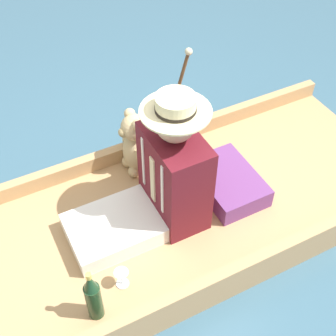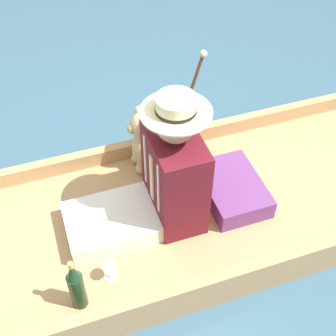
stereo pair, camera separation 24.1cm
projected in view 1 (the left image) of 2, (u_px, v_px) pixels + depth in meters
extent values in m
plane|color=#385B70|center=(154.00, 233.00, 2.74)|extent=(16.00, 16.00, 0.00)
cube|color=tan|center=(153.00, 226.00, 2.69)|extent=(1.12, 3.10, 0.13)
cube|color=tan|center=(200.00, 289.00, 2.28)|extent=(0.06, 3.10, 0.10)
cube|color=tan|center=(116.00, 154.00, 2.94)|extent=(0.06, 3.10, 0.10)
cube|color=#6B3875|center=(228.00, 182.00, 2.76)|extent=(0.46, 0.32, 0.12)
cube|color=white|center=(114.00, 228.00, 2.53)|extent=(0.37, 0.49, 0.11)
cube|color=#5B141E|center=(174.00, 177.00, 2.49)|extent=(0.41, 0.25, 0.56)
cube|color=beige|center=(152.00, 179.00, 2.42)|extent=(0.04, 0.01, 0.31)
cube|color=white|center=(162.00, 190.00, 2.33)|extent=(0.02, 0.01, 0.34)
cube|color=white|center=(143.00, 162.00, 2.47)|extent=(0.02, 0.01, 0.34)
sphere|color=tan|center=(175.00, 122.00, 2.22)|extent=(0.20, 0.20, 0.20)
cylinder|color=beige|center=(175.00, 111.00, 2.17)|extent=(0.34, 0.34, 0.01)
cylinder|color=beige|center=(175.00, 103.00, 2.14)|extent=(0.19, 0.19, 0.08)
cylinder|color=black|center=(175.00, 108.00, 2.16)|extent=(0.20, 0.20, 0.02)
ellipsoid|color=tan|center=(136.00, 152.00, 2.83)|extent=(0.19, 0.15, 0.27)
sphere|color=tan|center=(134.00, 127.00, 2.69)|extent=(0.16, 0.16, 0.16)
sphere|color=tan|center=(124.00, 132.00, 2.67)|extent=(0.06, 0.06, 0.06)
sphere|color=tan|center=(138.00, 125.00, 2.61)|extent=(0.07, 0.07, 0.07)
sphere|color=tan|center=(130.00, 114.00, 2.68)|extent=(0.07, 0.07, 0.07)
cylinder|color=tan|center=(142.00, 157.00, 2.73)|extent=(0.11, 0.07, 0.12)
cylinder|color=tan|center=(129.00, 137.00, 2.86)|extent=(0.11, 0.07, 0.12)
sphere|color=tan|center=(134.00, 171.00, 2.86)|extent=(0.08, 0.08, 0.08)
sphere|color=tan|center=(128.00, 161.00, 2.92)|extent=(0.08, 0.08, 0.08)
cylinder|color=silver|center=(123.00, 283.00, 2.36)|extent=(0.07, 0.07, 0.01)
cylinder|color=silver|center=(122.00, 280.00, 2.33)|extent=(0.01, 0.01, 0.07)
cone|color=silver|center=(121.00, 274.00, 2.29)|extent=(0.07, 0.07, 0.03)
cylinder|color=brown|center=(173.00, 107.00, 2.80)|extent=(0.02, 0.21, 0.70)
sphere|color=beige|center=(189.00, 52.00, 2.58)|extent=(0.04, 0.04, 0.04)
cylinder|color=#19381E|center=(94.00, 301.00, 2.16)|extent=(0.08, 0.08, 0.23)
cone|color=#19381E|center=(90.00, 282.00, 2.05)|extent=(0.07, 0.07, 0.10)
cylinder|color=gold|center=(88.00, 276.00, 2.01)|extent=(0.03, 0.03, 0.03)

